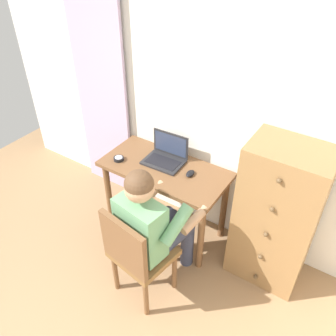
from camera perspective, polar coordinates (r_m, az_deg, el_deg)
The scene contains 9 objects.
wall_back at distance 2.82m, azimuth 8.70°, elevation 9.88°, with size 4.80×0.05×2.50m, color silver.
curtain_panel at distance 3.45m, azimuth -10.90°, elevation 12.46°, with size 0.61×0.03×2.23m, color #B29EBC.
desk at distance 3.04m, azimuth -0.54°, elevation -1.83°, with size 1.10×0.54×0.73m.
dresser at distance 2.80m, azimuth 17.28°, elevation -7.55°, with size 0.57×0.44×1.25m.
chair at distance 2.63m, azimuth -5.16°, elevation -13.67°, with size 0.48×0.46×0.88m.
person_seated at distance 2.57m, azimuth -2.47°, elevation -8.77°, with size 0.59×0.62×1.19m.
laptop at distance 3.02m, azimuth -0.35°, elevation 2.02°, with size 0.35×0.26×0.24m.
computer_mouse at distance 2.88m, azimuth 3.66°, elevation -0.91°, with size 0.06×0.10×0.03m, color black.
desk_clock at distance 3.08m, azimuth -8.06°, elevation 1.52°, with size 0.09×0.09×0.03m.
Camera 1 is at (1.01, -0.11, 2.52)m, focal length 37.28 mm.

